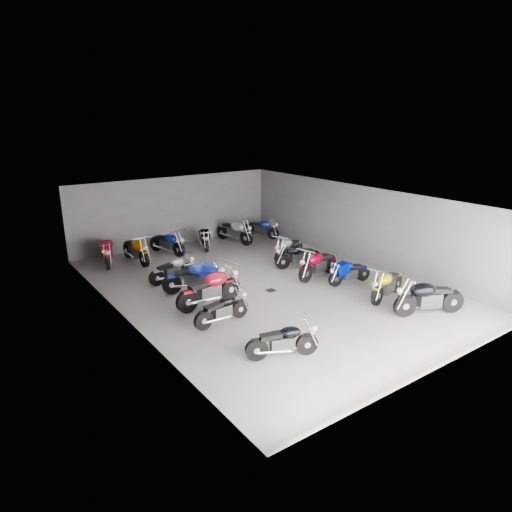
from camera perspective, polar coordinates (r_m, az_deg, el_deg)
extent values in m
plane|color=gray|center=(16.54, 0.80, -3.81)|extent=(14.00, 14.00, 0.00)
cube|color=slate|center=(21.91, -10.09, 5.59)|extent=(10.00, 0.10, 3.20)
cube|color=slate|center=(13.82, -16.17, -1.81)|extent=(0.10, 14.00, 3.20)
cube|color=slate|center=(19.32, 12.91, 3.84)|extent=(0.10, 14.00, 3.20)
cube|color=black|center=(15.67, 0.85, 7.24)|extent=(10.00, 14.00, 0.04)
cube|color=black|center=(16.17, 1.85, -4.31)|extent=(0.32, 0.32, 0.01)
cylinder|color=black|center=(12.05, 6.38, -10.88)|extent=(0.59, 0.34, 0.59)
cylinder|color=black|center=(11.72, 0.07, -11.64)|extent=(0.60, 0.35, 0.59)
cube|color=#2D2D30|center=(11.82, 3.28, -10.88)|extent=(0.66, 0.48, 0.37)
ellipsoid|color=black|center=(11.74, 4.27, -9.50)|extent=(0.72, 0.58, 0.33)
cube|color=black|center=(11.63, 1.89, -9.93)|extent=(0.62, 0.45, 0.17)
cylinder|color=black|center=(14.00, -2.08, -6.61)|extent=(0.58, 0.15, 0.58)
cylinder|color=black|center=(13.33, -6.62, -8.02)|extent=(0.59, 0.17, 0.58)
cube|color=#2D2D30|center=(13.61, -4.30, -6.96)|extent=(0.60, 0.31, 0.36)
ellipsoid|color=black|center=(13.60, -3.64, -5.63)|extent=(0.64, 0.40, 0.33)
cube|color=black|center=(13.36, -5.34, -6.28)|extent=(0.57, 0.29, 0.16)
cylinder|color=black|center=(15.31, -3.26, -4.14)|extent=(0.74, 0.20, 0.74)
cylinder|color=black|center=(14.47, -8.61, -5.64)|extent=(0.75, 0.22, 0.74)
cube|color=#2D2D30|center=(14.83, -5.87, -4.46)|extent=(0.77, 0.40, 0.46)
ellipsoid|color=maroon|center=(14.83, -5.10, -2.92)|extent=(0.81, 0.51, 0.41)
cube|color=black|center=(14.53, -7.11, -3.62)|extent=(0.72, 0.37, 0.21)
cylinder|color=black|center=(16.13, -4.97, -3.14)|extent=(0.68, 0.40, 0.68)
cylinder|color=black|center=(16.04, -10.47, -3.50)|extent=(0.69, 0.42, 0.68)
cube|color=#2D2D30|center=(16.03, -7.73, -2.97)|extent=(0.76, 0.57, 0.43)
ellipsoid|color=#1C2FB6|center=(15.93, -6.94, -1.76)|extent=(0.84, 0.68, 0.38)
cube|color=black|center=(15.91, -9.00, -2.04)|extent=(0.71, 0.53, 0.19)
cylinder|color=black|center=(17.50, -8.49, -1.78)|extent=(0.59, 0.16, 0.59)
cylinder|color=black|center=(16.90, -12.33, -2.70)|extent=(0.60, 0.18, 0.59)
cube|color=#2D2D30|center=(17.16, -10.39, -1.94)|extent=(0.61, 0.32, 0.37)
ellipsoid|color=silver|center=(17.16, -9.86, -0.88)|extent=(0.65, 0.41, 0.33)
cube|color=black|center=(16.94, -11.30, -1.33)|extent=(0.58, 0.30, 0.17)
cylinder|color=black|center=(14.76, 18.11, -5.92)|extent=(0.71, 0.42, 0.71)
cylinder|color=black|center=(15.60, 23.32, -5.24)|extent=(0.72, 0.44, 0.71)
cube|color=#2D2D30|center=(15.13, 20.83, -5.19)|extent=(0.80, 0.60, 0.45)
ellipsoid|color=black|center=(14.87, 20.18, -4.02)|extent=(0.87, 0.71, 0.40)
cube|color=black|center=(15.20, 22.10, -3.95)|extent=(0.75, 0.56, 0.20)
cylinder|color=black|center=(15.37, 14.90, -4.82)|extent=(0.67, 0.30, 0.65)
cylinder|color=black|center=(16.65, 17.09, -3.27)|extent=(0.67, 0.32, 0.65)
cube|color=#2D2D30|center=(15.97, 16.07, -3.67)|extent=(0.72, 0.47, 0.41)
ellipsoid|color=#DFBB05|center=(15.66, 15.84, -2.79)|extent=(0.78, 0.57, 0.37)
cube|color=black|center=(16.15, 16.63, -2.39)|extent=(0.68, 0.44, 0.19)
cylinder|color=black|center=(16.69, 9.90, -2.85)|extent=(0.57, 0.19, 0.56)
cylinder|color=black|center=(17.47, 13.22, -2.13)|extent=(0.58, 0.20, 0.56)
cube|color=#2D2D30|center=(17.04, 11.62, -2.20)|extent=(0.60, 0.33, 0.35)
ellipsoid|color=#00139A|center=(16.84, 11.17, -1.41)|extent=(0.64, 0.43, 0.32)
cube|color=black|center=(17.14, 12.40, -1.27)|extent=(0.56, 0.31, 0.16)
cylinder|color=black|center=(16.91, 6.23, -2.19)|extent=(0.70, 0.27, 0.69)
cylinder|color=black|center=(18.12, 9.21, -0.97)|extent=(0.70, 0.29, 0.69)
cube|color=#2D2D30|center=(17.47, 7.78, -1.23)|extent=(0.75, 0.45, 0.43)
ellipsoid|color=maroon|center=(17.18, 7.37, -0.33)|extent=(0.80, 0.56, 0.39)
cube|color=black|center=(17.65, 8.47, -0.04)|extent=(0.70, 0.42, 0.20)
cylinder|color=black|center=(18.29, 3.34, -0.71)|extent=(0.63, 0.30, 0.62)
cylinder|color=black|center=(18.83, 7.33, -0.29)|extent=(0.64, 0.32, 0.62)
cube|color=#2D2D30|center=(18.51, 5.37, -0.21)|extent=(0.69, 0.47, 0.39)
ellipsoid|color=black|center=(18.34, 4.79, 0.66)|extent=(0.75, 0.57, 0.35)
cube|color=black|center=(18.56, 6.28, 0.68)|extent=(0.65, 0.44, 0.18)
cylinder|color=black|center=(18.84, 3.01, -0.11)|extent=(0.66, 0.35, 0.65)
cylinder|color=black|center=(20.06, 5.21, 0.94)|extent=(0.66, 0.37, 0.65)
cube|color=#2D2D30|center=(19.41, 4.15, 0.72)|extent=(0.72, 0.51, 0.41)
ellipsoid|color=#9D9DA1|center=(19.14, 3.83, 1.49)|extent=(0.79, 0.62, 0.37)
cube|color=black|center=(19.60, 4.65, 1.74)|extent=(0.68, 0.48, 0.18)
cylinder|color=black|center=(19.10, -18.02, -0.64)|extent=(0.36, 0.71, 0.70)
cylinder|color=black|center=(20.62, -18.00, 0.67)|extent=(0.38, 0.72, 0.70)
cube|color=#2D2D30|center=(19.83, -18.04, 0.34)|extent=(0.54, 0.78, 0.44)
ellipsoid|color=#A30B25|center=(19.50, -18.14, 1.13)|extent=(0.65, 0.84, 0.39)
cube|color=black|center=(20.08, -18.12, 1.46)|extent=(0.50, 0.73, 0.20)
cylinder|color=black|center=(19.03, -13.79, -0.34)|extent=(0.18, 0.71, 0.70)
cylinder|color=black|center=(20.43, -15.68, 0.72)|extent=(0.20, 0.71, 0.70)
cube|color=#2D2D30|center=(19.69, -14.80, 0.51)|extent=(0.37, 0.73, 0.44)
ellipsoid|color=#BA6E00|center=(19.39, -14.58, 1.34)|extent=(0.48, 0.77, 0.39)
cube|color=black|center=(19.92, -15.28, 1.58)|extent=(0.34, 0.68, 0.20)
cylinder|color=black|center=(20.10, -9.61, 0.79)|extent=(0.33, 0.66, 0.65)
cylinder|color=black|center=(21.14, -12.40, 1.46)|extent=(0.35, 0.66, 0.65)
cube|color=#2D2D30|center=(20.59, -11.05, 1.41)|extent=(0.50, 0.72, 0.41)
ellipsoid|color=navy|center=(20.34, -10.68, 2.19)|extent=(0.60, 0.78, 0.37)
cube|color=black|center=(20.75, -11.71, 2.30)|extent=(0.46, 0.68, 0.18)
cylinder|color=black|center=(20.61, -6.22, 1.31)|extent=(0.33, 0.62, 0.62)
cylinder|color=black|center=(21.94, -6.80, 2.29)|extent=(0.35, 0.63, 0.62)
cube|color=#2D2D30|center=(21.25, -6.53, 2.07)|extent=(0.49, 0.69, 0.39)
ellipsoid|color=black|center=(20.97, -6.47, 2.73)|extent=(0.59, 0.75, 0.35)
cube|color=black|center=(21.48, -6.68, 2.97)|extent=(0.46, 0.65, 0.18)
cylinder|color=black|center=(21.53, -1.21, 2.26)|extent=(0.28, 0.74, 0.73)
cylinder|color=black|center=(22.69, -4.15, 3.01)|extent=(0.30, 0.74, 0.73)
cube|color=#2D2D30|center=(22.08, -2.72, 2.93)|extent=(0.47, 0.79, 0.45)
ellipsoid|color=#A3A4A9|center=(21.81, -2.29, 3.74)|extent=(0.59, 0.84, 0.41)
cube|color=black|center=(22.26, -3.38, 3.88)|extent=(0.44, 0.74, 0.21)
cylinder|color=black|center=(22.64, 2.13, 2.87)|extent=(0.36, 0.61, 0.62)
cylinder|color=black|center=(23.32, -0.89, 3.31)|extent=(0.38, 0.62, 0.62)
cube|color=#2D2D30|center=(22.95, 0.60, 3.33)|extent=(0.52, 0.69, 0.39)
ellipsoid|color=navy|center=(22.77, 1.07, 4.01)|extent=(0.62, 0.76, 0.35)
cube|color=black|center=(23.04, -0.06, 4.07)|extent=(0.49, 0.65, 0.18)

